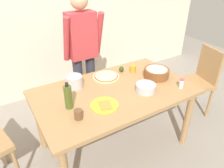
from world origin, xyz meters
name	(u,v)px	position (x,y,z in m)	size (l,w,h in m)	color
ground	(114,144)	(0.00, 0.00, 0.00)	(8.00, 8.00, 0.00)	gray
wall_back	(56,8)	(0.00, 1.60, 1.30)	(5.60, 0.10, 2.60)	beige
dining_table	(114,98)	(0.00, 0.00, 0.67)	(1.60, 0.96, 0.76)	#A37A4C
person_cook	(83,50)	(0.01, 0.76, 0.94)	(0.49, 0.25, 1.62)	#2D2D38
chair_wooden_right	(200,78)	(1.32, -0.04, 0.54)	(0.48, 0.48, 0.95)	#A37A4C
pizza_raw_on_board	(106,76)	(0.07, 0.29, 0.77)	(0.30, 0.30, 0.02)	beige
plate_with_slice	(105,105)	(-0.22, -0.18, 0.77)	(0.26, 0.26, 0.02)	gold
popcorn_bowl	(157,72)	(0.55, 0.00, 0.82)	(0.28, 0.28, 0.11)	brown
mixing_bowl_steel	(146,88)	(0.26, -0.17, 0.80)	(0.20, 0.20, 0.08)	#B7B7BC
olive_oil_bottle	(68,97)	(-0.50, -0.03, 0.87)	(0.07, 0.07, 0.26)	#47561E
steel_pot	(74,82)	(-0.32, 0.27, 0.83)	(0.17, 0.17, 0.13)	#B7B7BC
cup_orange	(133,69)	(0.40, 0.23, 0.80)	(0.07, 0.07, 0.09)	orange
cup_small_brown	(78,114)	(-0.49, -0.22, 0.80)	(0.07, 0.07, 0.09)	brown
salt_shaker	(181,83)	(0.61, -0.31, 0.81)	(0.04, 0.04, 0.11)	white
avocado	(121,69)	(0.29, 0.31, 0.80)	(0.06, 0.06, 0.07)	#2D4219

